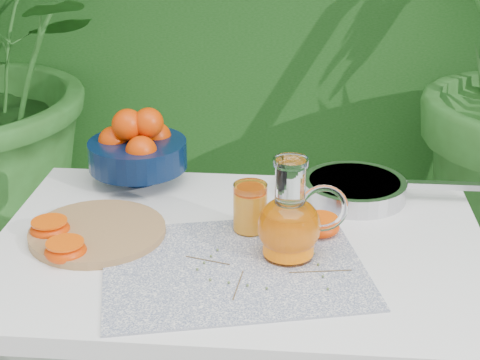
# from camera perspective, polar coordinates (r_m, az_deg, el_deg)

# --- Properties ---
(white_table) EXTENTS (1.00, 0.70, 0.75)m
(white_table) POSITION_cam_1_polar(r_m,az_deg,el_deg) (1.53, -0.07, -7.56)
(white_table) COLOR white
(white_table) RESTS_ON ground
(placemat) EXTENTS (0.57, 0.49, 0.00)m
(placemat) POSITION_cam_1_polar(r_m,az_deg,el_deg) (1.41, -0.53, -6.72)
(placemat) COLOR #0D1D4B
(placemat) RESTS_ON white_table
(cutting_board) EXTENTS (0.36, 0.36, 0.02)m
(cutting_board) POSITION_cam_1_polar(r_m,az_deg,el_deg) (1.54, -10.99, -4.00)
(cutting_board) COLOR #9F8048
(cutting_board) RESTS_ON white_table
(fruit_bowl) EXTENTS (0.30, 0.30, 0.18)m
(fruit_bowl) POSITION_cam_1_polar(r_m,az_deg,el_deg) (1.76, -7.97, 2.48)
(fruit_bowl) COLOR black
(fruit_bowl) RESTS_ON white_table
(juice_pitcher) EXTENTS (0.18, 0.14, 0.20)m
(juice_pitcher) POSITION_cam_1_polar(r_m,az_deg,el_deg) (1.41, 3.92, -3.37)
(juice_pitcher) COLOR white
(juice_pitcher) RESTS_ON white_table
(juice_tumbler) EXTENTS (0.08, 0.08, 0.10)m
(juice_tumbler) POSITION_cam_1_polar(r_m,az_deg,el_deg) (1.51, 0.80, -2.23)
(juice_tumbler) COLOR white
(juice_tumbler) RESTS_ON white_table
(saute_pan) EXTENTS (0.41, 0.24, 0.04)m
(saute_pan) POSITION_cam_1_polar(r_m,az_deg,el_deg) (1.70, 8.98, -0.62)
(saute_pan) COLOR #BAB9BE
(saute_pan) RESTS_ON white_table
(orange_halves) EXTENTS (0.66, 0.26, 0.04)m
(orange_halves) POSITION_cam_1_polar(r_m,az_deg,el_deg) (1.49, -7.21, -4.24)
(orange_halves) COLOR red
(orange_halves) RESTS_ON white_table
(thyme_sprigs) EXTENTS (0.32, 0.18, 0.01)m
(thyme_sprigs) POSITION_cam_1_polar(r_m,az_deg,el_deg) (1.38, 1.38, -7.11)
(thyme_sprigs) COLOR brown
(thyme_sprigs) RESTS_ON white_table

